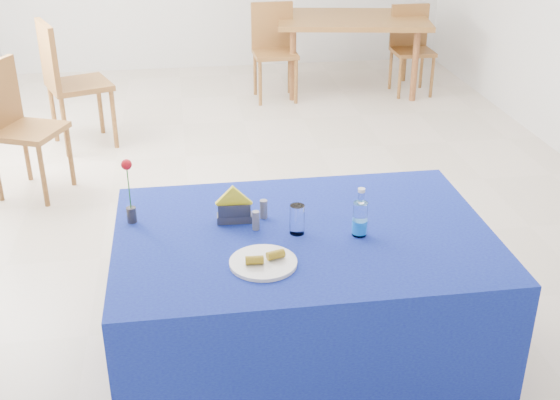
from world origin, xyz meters
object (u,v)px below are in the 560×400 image
(chair_bg_left, at_px, (274,44))
(chair_win_b, at_px, (66,76))
(oak_table, at_px, (353,25))
(chair_win_a, at_px, (16,119))
(chair_bg_right, at_px, (411,43))
(blue_table, at_px, (302,306))
(plate, at_px, (263,263))
(water_bottle, at_px, (360,220))

(chair_bg_left, bearing_deg, chair_win_b, -150.28)
(oak_table, xyz_separation_m, chair_win_a, (-2.91, -2.09, -0.13))
(chair_bg_left, height_order, chair_win_b, chair_win_b)
(oak_table, distance_m, chair_bg_right, 0.62)
(blue_table, bearing_deg, oak_table, 73.60)
(plate, bearing_deg, blue_table, 49.75)
(blue_table, distance_m, chair_win_b, 3.44)
(water_bottle, height_order, oak_table, water_bottle)
(water_bottle, bearing_deg, blue_table, 164.92)
(plate, xyz_separation_m, chair_win_b, (-1.18, 3.38, -0.16))
(plate, height_order, chair_win_a, chair_win_a)
(chair_win_a, bearing_deg, plate, -127.49)
(chair_bg_right, bearing_deg, oak_table, 168.72)
(chair_bg_left, relative_size, chair_win_b, 0.89)
(water_bottle, bearing_deg, chair_bg_left, 86.85)
(blue_table, height_order, chair_win_a, chair_win_a)
(chair_win_b, bearing_deg, oak_table, -86.13)
(plate, bearing_deg, chair_win_b, 109.27)
(blue_table, relative_size, chair_bg_left, 1.73)
(oak_table, distance_m, chair_bg_left, 0.84)
(oak_table, bearing_deg, water_bottle, -103.44)
(plate, xyz_separation_m, oak_table, (1.49, 4.60, -0.09))
(plate, height_order, chair_bg_left, chair_bg_left)
(blue_table, bearing_deg, chair_bg_right, 66.22)
(plate, xyz_separation_m, water_bottle, (0.43, 0.18, 0.06))
(chair_win_a, bearing_deg, water_bottle, -118.57)
(water_bottle, distance_m, chair_win_a, 3.00)
(chair_bg_right, relative_size, chair_win_a, 0.92)
(plate, distance_m, water_bottle, 0.47)
(chair_win_b, bearing_deg, chair_win_a, 143.51)
(plate, relative_size, chair_bg_right, 0.31)
(blue_table, xyz_separation_m, chair_win_a, (-1.63, 2.28, 0.17))
(chair_bg_left, distance_m, chair_win_b, 2.16)
(chair_bg_left, height_order, chair_bg_right, chair_bg_left)
(plate, distance_m, chair_bg_left, 4.55)
(oak_table, bearing_deg, chair_bg_right, -11.71)
(plate, xyz_separation_m, chair_bg_left, (0.67, 4.50, -0.23))
(chair_bg_left, distance_m, chair_bg_right, 1.41)
(plate, distance_m, blue_table, 0.50)
(chair_win_a, bearing_deg, oak_table, -31.34)
(chair_bg_right, height_order, chair_win_b, chair_win_b)
(chair_bg_left, relative_size, chair_win_a, 0.97)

